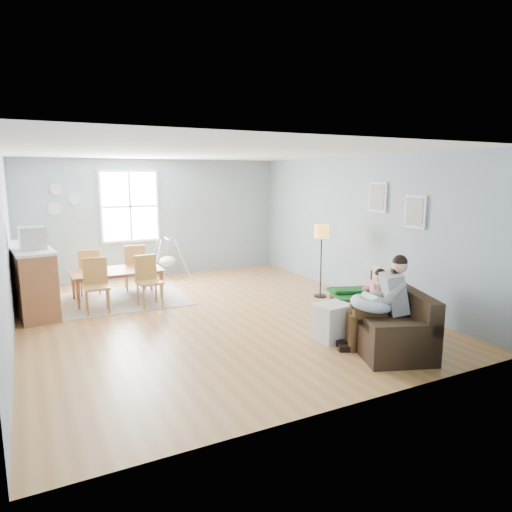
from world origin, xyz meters
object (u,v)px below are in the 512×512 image
chair_sw (96,282)px  baby_swing (167,261)px  storage_cube (332,322)px  counter (32,278)px  father (382,299)px  chair_nw (89,269)px  chair_ne (135,264)px  dining_table (118,285)px  sofa (382,321)px  monitor (32,238)px  toddler (373,291)px  floor_lamp (322,238)px  chair_se (148,277)px

chair_sw → baby_swing: bearing=47.3°
storage_cube → counter: (-3.77, 3.58, 0.31)m
father → chair_nw: size_ratio=1.42×
chair_ne → baby_swing: (0.91, 0.78, -0.13)m
dining_table → counter: size_ratio=0.79×
sofa → dining_table: 4.91m
sofa → baby_swing: baby_swing is taller
father → baby_swing: (-1.35, 5.53, -0.28)m
chair_ne → monitor: monitor is taller
chair_nw → counter: counter is taller
toddler → chair_nw: 5.51m
storage_cube → counter: size_ratio=0.25×
sofa → storage_cube: bearing=150.0°
sofa → chair_sw: size_ratio=2.34×
chair_nw → chair_ne: 0.89m
storage_cube → monitor: size_ratio=1.27×
chair_nw → baby_swing: baby_swing is taller
chair_nw → monitor: bearing=-133.7°
dining_table → floor_lamp: bearing=-24.0°
chair_se → monitor: bearing=172.0°
chair_sw → counter: bearing=148.0°
toddler → baby_swing: toddler is taller
dining_table → monitor: (-1.39, -0.37, 1.03)m
dining_table → monitor: size_ratio=3.94×
floor_lamp → chair_sw: bearing=167.0°
sofa → dining_table: size_ratio=1.33×
father → chair_nw: bearing=123.4°
chair_se → monitor: monitor is taller
toddler → chair_sw: (-3.41, 3.12, -0.16)m
floor_lamp → counter: 5.27m
toddler → chair_ne: size_ratio=0.85×
monitor → floor_lamp: bearing=-13.2°
father → chair_se: father is taller
dining_table → sofa: bearing=-53.8°
toddler → chair_se: bearing=129.2°
chair_sw → chair_se: (0.89, -0.03, -0.01)m
chair_sw → chair_nw: bearing=88.3°
chair_nw → baby_swing: (1.80, 0.75, -0.11)m
counter → baby_swing: bearing=26.0°
toddler → storage_cube: toddler is taller
chair_nw → dining_table: bearing=-55.8°
chair_nw → toddler: bearing=-52.2°
floor_lamp → dining_table: 3.98m
sofa → chair_nw: size_ratio=2.39×
dining_table → chair_ne: 0.80m
chair_sw → monitor: 1.24m
dining_table → toddler: bearing=-52.3°
storage_cube → dining_table: dining_table is taller
counter → chair_nw: bearing=31.4°
counter → chair_ne: bearing=17.3°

